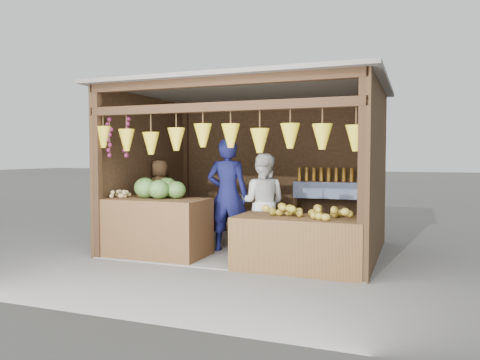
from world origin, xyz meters
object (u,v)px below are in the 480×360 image
at_px(counter_right, 300,243).
at_px(woman_standing, 263,203).
at_px(man_standing, 227,195).
at_px(vendor_seated, 160,192).
at_px(counter_left, 157,228).

bearing_deg(counter_right, woman_standing, 131.02).
bearing_deg(man_standing, woman_standing, -166.33).
height_order(counter_right, man_standing, man_standing).
bearing_deg(woman_standing, vendor_seated, -11.73).
distance_m(woman_standing, vendor_seated, 2.05).
xyz_separation_m(counter_right, vendor_seated, (-2.88, 1.21, 0.53)).
relative_size(counter_right, man_standing, 0.96).
distance_m(counter_right, woman_standing, 1.36).
bearing_deg(counter_right, counter_left, 179.00).
height_order(counter_right, vendor_seated, vendor_seated).
bearing_deg(counter_left, man_standing, 38.74).
distance_m(counter_left, woman_standing, 1.72).
xyz_separation_m(counter_left, vendor_seated, (-0.64, 1.18, 0.44)).
bearing_deg(counter_left, vendor_seated, 118.41).
bearing_deg(woman_standing, man_standing, 18.41).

